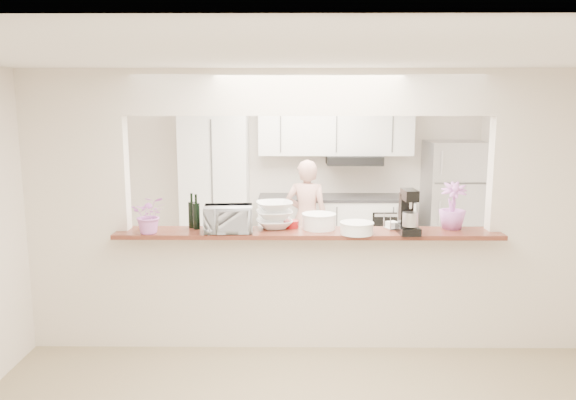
{
  "coord_description": "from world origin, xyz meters",
  "views": [
    {
      "loc": [
        -0.13,
        -4.91,
        2.21
      ],
      "look_at": [
        -0.18,
        0.3,
        1.31
      ],
      "focal_mm": 35.0,
      "sensor_mm": 36.0,
      "label": 1
    }
  ],
  "objects_px": {
    "refrigerator": "(453,204)",
    "toaster_oven": "(228,219)",
    "person": "(307,218)",
    "stand_mixer": "(408,214)"
  },
  "relations": [
    {
      "from": "refrigerator",
      "to": "toaster_oven",
      "type": "xyz_separation_m",
      "value": [
        -2.75,
        -2.75,
        0.36
      ]
    },
    {
      "from": "person",
      "to": "stand_mixer",
      "type": "bearing_deg",
      "value": 120.28
    },
    {
      "from": "stand_mixer",
      "to": "person",
      "type": "distance_m",
      "value": 2.48
    },
    {
      "from": "refrigerator",
      "to": "person",
      "type": "height_order",
      "value": "refrigerator"
    },
    {
      "from": "toaster_oven",
      "to": "stand_mixer",
      "type": "xyz_separation_m",
      "value": [
        1.57,
        -0.04,
        0.06
      ]
    },
    {
      "from": "toaster_oven",
      "to": "person",
      "type": "bearing_deg",
      "value": 67.01
    },
    {
      "from": "toaster_oven",
      "to": "person",
      "type": "height_order",
      "value": "person"
    },
    {
      "from": "refrigerator",
      "to": "person",
      "type": "bearing_deg",
      "value": -165.78
    },
    {
      "from": "stand_mixer",
      "to": "person",
      "type": "height_order",
      "value": "person"
    },
    {
      "from": "refrigerator",
      "to": "stand_mixer",
      "type": "distance_m",
      "value": 3.06
    }
  ]
}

